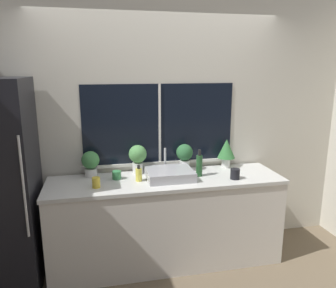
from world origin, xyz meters
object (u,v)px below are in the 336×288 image
(mug_green, at_px, (117,175))
(potted_plant_center_right, at_px, (184,155))
(potted_plant_far_left, at_px, (91,162))
(mug_black, at_px, (235,174))
(potted_plant_far_right, at_px, (226,150))
(bottle_tall, at_px, (199,165))
(mug_yellow, at_px, (96,183))
(sink, at_px, (170,174))
(potted_plant_center_left, at_px, (138,157))
(soap_bottle, at_px, (139,174))

(mug_green, bearing_deg, potted_plant_center_right, 10.83)
(potted_plant_far_left, distance_m, mug_black, 1.43)
(potted_plant_far_right, relative_size, bottle_tall, 1.16)
(bottle_tall, bearing_deg, potted_plant_center_right, 113.08)
(potted_plant_center_right, distance_m, bottle_tall, 0.25)
(potted_plant_far_right, relative_size, mug_green, 3.66)
(potted_plant_far_left, xyz_separation_m, mug_black, (1.38, -0.38, -0.10))
(bottle_tall, height_order, mug_yellow, bottle_tall)
(potted_plant_far_right, bearing_deg, sink, -161.40)
(potted_plant_far_right, bearing_deg, mug_green, -173.38)
(potted_plant_center_left, height_order, potted_plant_center_right, potted_plant_center_left)
(potted_plant_center_right, distance_m, mug_yellow, 0.99)
(potted_plant_center_left, distance_m, potted_plant_center_right, 0.50)
(soap_bottle, relative_size, mug_green, 1.83)
(sink, height_order, potted_plant_far_right, potted_plant_far_right)
(sink, distance_m, potted_plant_far_left, 0.80)
(potted_plant_center_left, bearing_deg, potted_plant_center_right, -0.00)
(soap_bottle, bearing_deg, bottle_tall, 1.74)
(mug_black, bearing_deg, sink, 166.21)
(mug_black, bearing_deg, potted_plant_center_left, 157.11)
(potted_plant_far_left, bearing_deg, sink, -16.90)
(mug_yellow, bearing_deg, sink, 8.48)
(potted_plant_far_right, bearing_deg, potted_plant_far_left, 180.00)
(potted_plant_far_left, height_order, soap_bottle, potted_plant_far_left)
(bottle_tall, xyz_separation_m, mug_yellow, (-1.01, -0.11, -0.07))
(potted_plant_center_right, relative_size, soap_bottle, 1.79)
(potted_plant_center_right, bearing_deg, bottle_tall, -66.92)
(potted_plant_center_right, xyz_separation_m, mug_black, (0.41, -0.38, -0.12))
(sink, xyz_separation_m, potted_plant_far_right, (0.68, 0.23, 0.15))
(bottle_tall, bearing_deg, mug_green, 174.25)
(sink, xyz_separation_m, potted_plant_center_left, (-0.28, 0.23, 0.13))
(soap_bottle, height_order, bottle_tall, bottle_tall)
(soap_bottle, bearing_deg, mug_yellow, -166.60)
(sink, xyz_separation_m, mug_black, (0.62, -0.15, 0.01))
(potted_plant_center_right, xyz_separation_m, mug_yellow, (-0.92, -0.34, -0.12))
(potted_plant_far_left, relative_size, potted_plant_center_right, 0.92)
(mug_green, distance_m, mug_black, 1.16)
(potted_plant_far_right, relative_size, mug_yellow, 3.28)
(soap_bottle, bearing_deg, potted_plant_center_right, 24.79)
(potted_plant_center_left, distance_m, potted_plant_far_right, 0.97)
(sink, bearing_deg, soap_bottle, -178.18)
(potted_plant_center_right, relative_size, mug_black, 2.78)
(potted_plant_center_left, bearing_deg, mug_yellow, -141.73)
(mug_green, relative_size, mug_black, 0.85)
(bottle_tall, distance_m, mug_yellow, 1.02)
(soap_bottle, bearing_deg, mug_green, 153.81)
(potted_plant_center_right, distance_m, mug_black, 0.57)
(soap_bottle, bearing_deg, sink, 1.82)
(potted_plant_center_left, relative_size, mug_yellow, 3.09)
(mug_green, bearing_deg, mug_yellow, -135.05)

